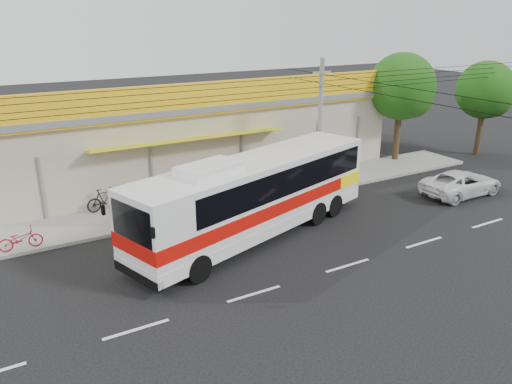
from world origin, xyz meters
TOP-DOWN VIEW (x-y plane):
  - ground at (0.00, 0.00)m, footprint 120.00×120.00m
  - sidewalk at (0.00, 6.00)m, footprint 30.00×3.20m
  - lane_markings at (0.00, -2.50)m, footprint 50.00×0.12m
  - storefront_building at (-0.01, 11.54)m, footprint 22.60×9.20m
  - coach_bus at (-1.46, 1.55)m, footprint 12.12×5.99m
  - motorbike_red at (-10.32, 4.70)m, footprint 1.63×0.60m
  - motorbike_dark at (-6.42, 7.25)m, footprint 1.84×0.76m
  - white_car at (10.09, 0.67)m, footprint 4.52×2.08m
  - utility_pole at (3.80, 4.56)m, footprint 34.00×14.00m
  - tree_near at (11.88, 6.96)m, footprint 4.05×4.05m
  - tree_far at (17.77, 5.45)m, footprint 3.67×3.67m

SIDE VIEW (x-z plane):
  - ground at x=0.00m, z-range 0.00..0.00m
  - lane_markings at x=0.00m, z-range -0.01..0.01m
  - sidewalk at x=0.00m, z-range 0.00..0.15m
  - motorbike_red at x=-10.32m, z-range 0.15..1.00m
  - white_car at x=10.09m, z-range 0.00..1.25m
  - motorbike_dark at x=-6.42m, z-range 0.15..1.22m
  - coach_bus at x=-1.46m, z-range 0.13..3.80m
  - storefront_building at x=-0.01m, z-range -0.55..5.15m
  - tree_far at x=17.77m, z-range 1.08..7.16m
  - tree_near at x=11.88m, z-range 1.19..7.90m
  - utility_pole at x=3.80m, z-range 2.22..9.08m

